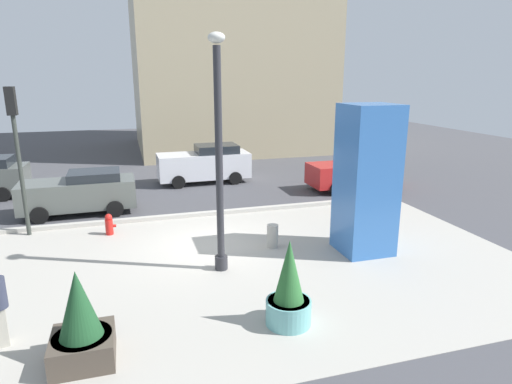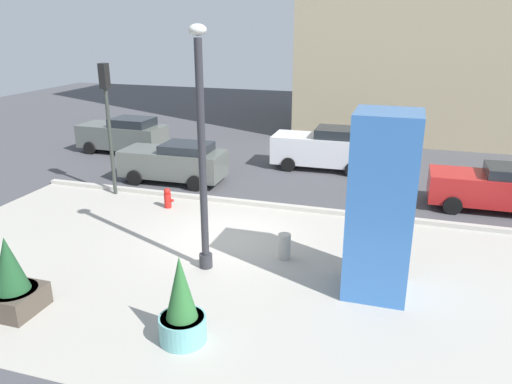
{
  "view_description": "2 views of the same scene",
  "coord_description": "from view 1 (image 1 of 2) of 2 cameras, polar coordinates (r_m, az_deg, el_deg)",
  "views": [
    {
      "loc": [
        -2.32,
        -13.25,
        5.34
      ],
      "look_at": [
        1.44,
        -0.57,
        1.83
      ],
      "focal_mm": 30.96,
      "sensor_mm": 36.0,
      "label": 1
    },
    {
      "loc": [
        4.98,
        -13.19,
        6.45
      ],
      "look_at": [
        1.18,
        -0.96,
        2.01
      ],
      "focal_mm": 34.8,
      "sensor_mm": 36.0,
      "label": 2
    }
  ],
  "objects": [
    {
      "name": "car_passing_lane",
      "position": [
        22.69,
        -6.59,
        3.65
      ],
      "size": [
        4.62,
        2.08,
        1.92
      ],
      "color": "silver",
      "rests_on": "ground_plane"
    },
    {
      "name": "curb_strip",
      "position": [
        17.36,
        -8.07,
        -2.94
      ],
      "size": [
        18.0,
        0.24,
        0.16
      ],
      "primitive_type": "cube",
      "color": "#B7B2A8",
      "rests_on": "ground_plane"
    },
    {
      "name": "car_curb_west",
      "position": [
        18.76,
        -21.77,
        -0.02
      ],
      "size": [
        4.36,
        2.04,
        1.69
      ],
      "color": "#565B56",
      "rests_on": "ground_plane"
    },
    {
      "name": "potted_plant_mid_plaza",
      "position": [
        9.86,
        4.26,
        -12.64
      ],
      "size": [
        1.0,
        1.0,
        1.98
      ],
      "color": "#6BB2B2",
      "rests_on": "ground_plane"
    },
    {
      "name": "fire_hydrant",
      "position": [
        16.03,
        -18.44,
        -4.0
      ],
      "size": [
        0.36,
        0.26,
        0.75
      ],
      "color": "red",
      "rests_on": "ground_plane"
    },
    {
      "name": "concrete_bollard",
      "position": [
        14.14,
        2.15,
        -5.71
      ],
      "size": [
        0.36,
        0.36,
        0.75
      ],
      "primitive_type": "cylinder",
      "color": "#B2ADA3",
      "rests_on": "ground_plane"
    },
    {
      "name": "ground_plane",
      "position": [
        18.21,
        -8.48,
        -2.36
      ],
      "size": [
        60.0,
        60.0,
        0.0
      ],
      "primitive_type": "plane",
      "color": "#47474C"
    },
    {
      "name": "art_pillar_blue",
      "position": [
        13.71,
        14.07,
        1.48
      ],
      "size": [
        1.51,
        1.51,
        4.54
      ],
      "primitive_type": "cube",
      "color": "#3870BC",
      "rests_on": "ground_plane"
    },
    {
      "name": "lamp_post",
      "position": [
        11.82,
        -4.79,
        3.93
      ],
      "size": [
        0.44,
        0.44,
        6.39
      ],
      "color": "#2D2D33",
      "rests_on": "ground_plane"
    },
    {
      "name": "car_intersection",
      "position": [
        21.76,
        12.69,
        2.56
      ],
      "size": [
        4.39,
        2.01,
        1.64
      ],
      "color": "red",
      "rests_on": "ground_plane"
    },
    {
      "name": "potted_plant_near_left",
      "position": [
        9.3,
        -21.7,
        -15.69
      ],
      "size": [
        1.16,
        1.16,
        1.89
      ],
      "color": "#4C4238",
      "rests_on": "ground_plane"
    },
    {
      "name": "traffic_light_corner",
      "position": [
        16.48,
        -28.59,
        6.13
      ],
      "size": [
        0.28,
        0.42,
        4.99
      ],
      "color": "#333833",
      "rests_on": "ground_plane"
    },
    {
      "name": "plaza_pavement",
      "position": [
        12.67,
        -4.49,
        -10.12
      ],
      "size": [
        18.0,
        10.0,
        0.02
      ],
      "primitive_type": "cube",
      "color": "#ADA89E",
      "rests_on": "ground_plane"
    }
  ]
}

